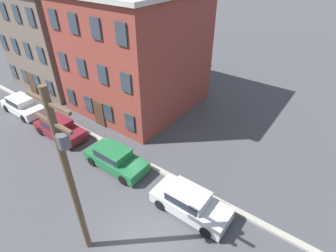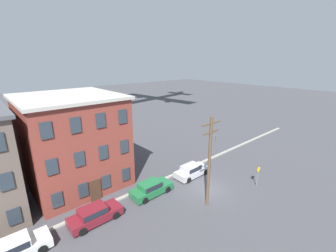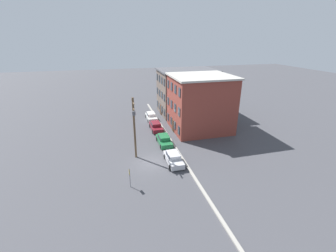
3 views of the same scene
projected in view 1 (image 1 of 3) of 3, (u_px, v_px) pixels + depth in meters
The scene contains 9 objects.
ground_plane at pixel (143, 243), 13.05m from camera, with size 200.00×200.00×0.00m, color #424247.
kerb_strip at pixel (191, 187), 16.01m from camera, with size 56.00×0.36×0.16m, color #9E998E.
apartment_corner at pixel (73, 33), 27.82m from camera, with size 9.14×11.98×9.52m.
apartment_midblock at pixel (138, 51), 22.39m from camera, with size 9.67×10.45×9.82m.
car_white at pixel (22, 105), 23.10m from camera, with size 4.40×1.92×1.43m.
car_maroon at pixel (59, 127), 20.17m from camera, with size 4.40×1.92×1.43m.
car_green at pixel (115, 158), 17.25m from camera, with size 4.40×1.92×1.43m.
car_silver at pixel (190, 201), 14.26m from camera, with size 4.40×1.92×1.43m.
utility_pole at pixel (69, 174), 10.21m from camera, with size 2.40×0.44×8.64m.
Camera 1 is at (5.46, -5.34, 12.15)m, focal length 28.00 mm.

